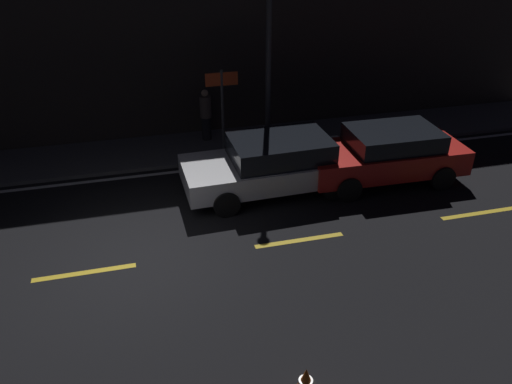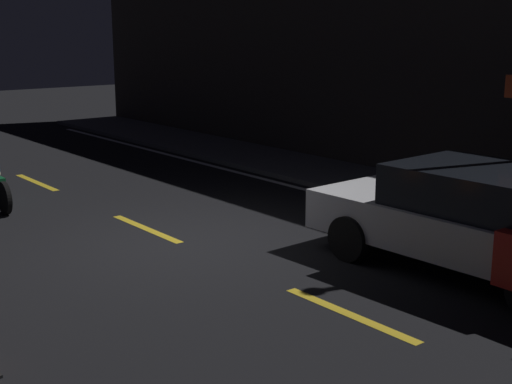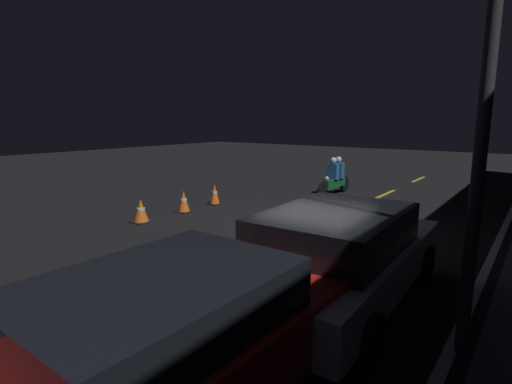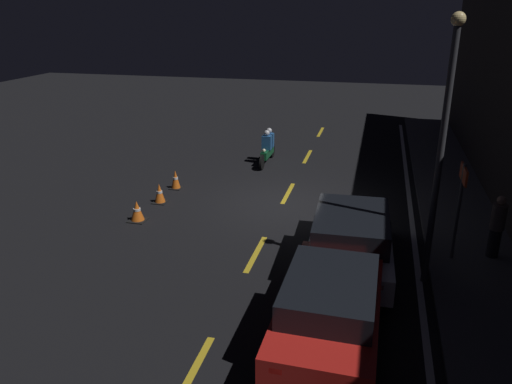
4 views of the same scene
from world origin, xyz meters
name	(u,v)px [view 4 (image 4 of 4)]	position (x,y,z in m)	size (l,w,h in m)	color
ground_plane	(282,204)	(0.00, 0.00, 0.00)	(56.00, 56.00, 0.00)	black
raised_curb	(460,218)	(0.00, 5.27, 0.05)	(28.00, 2.20, 0.10)	#4C4C4F
lane_dash_a	(321,132)	(-10.00, 0.00, 0.00)	(2.00, 0.14, 0.01)	gold
lane_dash_b	(307,156)	(-5.50, 0.00, 0.00)	(2.00, 0.14, 0.01)	gold
lane_dash_c	(288,193)	(-1.00, 0.00, 0.00)	(2.00, 0.14, 0.01)	gold
lane_dash_d	(256,254)	(3.50, 0.00, 0.00)	(2.00, 0.14, 0.01)	gold
lane_dash_e	(192,373)	(8.00, 0.00, 0.00)	(2.00, 0.14, 0.01)	gold
lane_solid_kerb	(411,215)	(0.00, 3.91, 0.00)	(25.20, 0.14, 0.01)	silver
sedan_white	(351,237)	(3.57, 2.31, 0.76)	(4.46, 2.08, 1.42)	silver
taxi_red	(330,305)	(6.55, 2.14, 0.76)	(4.15, 1.94, 1.41)	red
motorcycle	(268,147)	(-4.27, -1.43, 0.63)	(2.35, 0.37, 1.36)	black
traffic_cone_near	(176,180)	(-0.55, -3.82, 0.32)	(0.40, 0.40, 0.65)	black
traffic_cone_mid	(160,193)	(0.80, -3.80, 0.31)	(0.43, 0.43, 0.63)	black
traffic_cone_far	(137,211)	(2.29, -3.84, 0.30)	(0.50, 0.50, 0.61)	black
pedestrian	(497,226)	(2.41, 5.69, 0.89)	(0.34, 0.34, 1.57)	black
shop_sign	(461,193)	(2.75, 4.72, 1.79)	(0.90, 0.08, 2.40)	#4C4C51
street_lamp	(442,142)	(3.88, 4.01, 3.24)	(0.28, 0.28, 5.76)	#333338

